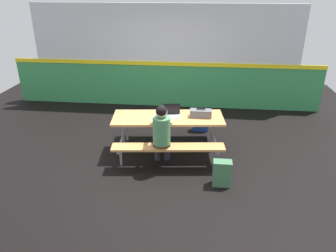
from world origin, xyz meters
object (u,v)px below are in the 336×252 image
student_nearer (162,131)px  backpack_dark (222,173)px  laptop_silver (172,114)px  picnic_table_main (168,125)px  tote_bag_bright (201,123)px  toolbox_grey (201,113)px

student_nearer → backpack_dark: 1.24m
laptop_silver → student_nearer: bearing=-100.5°
picnic_table_main → tote_bag_bright: picnic_table_main is taller
laptop_silver → toolbox_grey: 0.55m
backpack_dark → student_nearer: bearing=156.1°
picnic_table_main → backpack_dark: bearing=-45.9°
picnic_table_main → toolbox_grey: (0.61, 0.07, 0.23)m
toolbox_grey → backpack_dark: bearing=-70.7°
laptop_silver → toolbox_grey: size_ratio=0.86×
tote_bag_bright → laptop_silver: bearing=-118.7°
picnic_table_main → backpack_dark: 1.48m
toolbox_grey → picnic_table_main: bearing=-173.6°
picnic_table_main → tote_bag_bright: (0.62, 1.06, -0.39)m
picnic_table_main → backpack_dark: size_ratio=4.87×
picnic_table_main → laptop_silver: (0.06, 0.04, 0.21)m
picnic_table_main → toolbox_grey: toolbox_grey is taller
laptop_silver → tote_bag_bright: laptop_silver is taller
toolbox_grey → laptop_silver: bearing=-177.5°
laptop_silver → toolbox_grey: bearing=2.5°
picnic_table_main → tote_bag_bright: 1.28m
tote_bag_bright → picnic_table_main: bearing=-120.3°
picnic_table_main → toolbox_grey: bearing=6.4°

